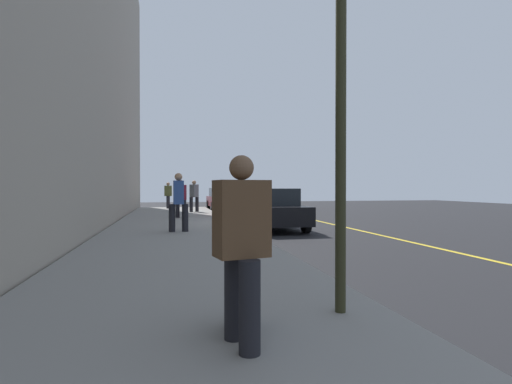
# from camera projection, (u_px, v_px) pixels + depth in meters

# --- Properties ---
(ground_plane) EXTENTS (56.00, 56.00, 0.00)m
(ground_plane) POSITION_uv_depth(u_px,v_px,m) (261.00, 227.00, 15.70)
(ground_plane) COLOR black
(sidewalk) EXTENTS (28.00, 4.60, 0.15)m
(sidewalk) POSITION_uv_depth(u_px,v_px,m) (175.00, 227.00, 15.01)
(sidewalk) COLOR gray
(sidewalk) RESTS_ON ground
(building_facade) EXTENTS (32.00, 0.80, 15.00)m
(building_facade) POSITION_uv_depth(u_px,v_px,m) (95.00, 20.00, 14.35)
(building_facade) COLOR #9E9384
(building_facade) RESTS_ON ground
(lane_stripe_centre) EXTENTS (28.00, 0.14, 0.01)m
(lane_stripe_centre) POSITION_uv_depth(u_px,v_px,m) (338.00, 226.00, 16.37)
(lane_stripe_centre) COLOR gold
(lane_stripe_centre) RESTS_ON ground
(parked_car_maroon) EXTENTS (4.81, 1.94, 1.51)m
(parked_car_maroon) POSITION_uv_depth(u_px,v_px,m) (223.00, 199.00, 27.55)
(parked_car_maroon) COLOR black
(parked_car_maroon) RESTS_ON ground
(parked_car_red) EXTENTS (4.16, 1.97, 1.51)m
(parked_car_red) POSITION_uv_depth(u_px,v_px,m) (242.00, 203.00, 21.13)
(parked_car_red) COLOR black
(parked_car_red) RESTS_ON ground
(parked_car_black) EXTENTS (4.19, 1.91, 1.51)m
(parked_car_black) POSITION_uv_depth(u_px,v_px,m) (272.00, 209.00, 14.90)
(parked_car_black) COLOR black
(parked_car_black) RESTS_ON ground
(pedestrian_burgundy_coat) EXTENTS (0.55, 0.53, 1.75)m
(pedestrian_burgundy_coat) POSITION_uv_depth(u_px,v_px,m) (181.00, 198.00, 18.68)
(pedestrian_burgundy_coat) COLOR black
(pedestrian_burgundy_coat) RESTS_ON sidewalk
(pedestrian_brown_coat) EXTENTS (0.55, 0.50, 1.69)m
(pedestrian_brown_coat) POSITION_uv_depth(u_px,v_px,m) (242.00, 245.00, 3.56)
(pedestrian_brown_coat) COLOR black
(pedestrian_brown_coat) RESTS_ON sidewalk
(pedestrian_blue_coat) EXTENTS (0.51, 0.61, 1.86)m
(pedestrian_blue_coat) POSITION_uv_depth(u_px,v_px,m) (179.00, 200.00, 12.78)
(pedestrian_blue_coat) COLOR black
(pedestrian_blue_coat) RESTS_ON sidewalk
(pedestrian_grey_coat) EXTENTS (0.57, 0.54, 1.80)m
(pedestrian_grey_coat) POSITION_uv_depth(u_px,v_px,m) (194.00, 195.00, 23.17)
(pedestrian_grey_coat) COLOR black
(pedestrian_grey_coat) RESTS_ON sidewalk
(pedestrian_olive_coat) EXTENTS (0.57, 0.50, 1.74)m
(pedestrian_olive_coat) POSITION_uv_depth(u_px,v_px,m) (168.00, 194.00, 27.05)
(pedestrian_olive_coat) COLOR black
(pedestrian_olive_coat) RESTS_ON sidewalk
(traffic_light_pole) EXTENTS (0.35, 0.26, 4.39)m
(traffic_light_pole) POSITION_uv_depth(u_px,v_px,m) (341.00, 48.00, 4.50)
(traffic_light_pole) COLOR #2D2D19
(traffic_light_pole) RESTS_ON sidewalk
(rolling_suitcase) EXTENTS (0.34, 0.22, 0.88)m
(rolling_suitcase) POSITION_uv_depth(u_px,v_px,m) (244.00, 301.00, 4.04)
(rolling_suitcase) COLOR black
(rolling_suitcase) RESTS_ON sidewalk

